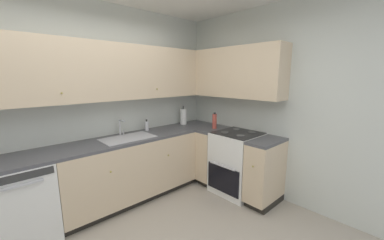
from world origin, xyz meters
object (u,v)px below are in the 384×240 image
(oven_range, at_px, (237,162))
(oil_bottle, at_px, (215,121))
(soap_bottle, at_px, (147,126))
(dishwasher, at_px, (21,203))
(paper_towel_roll, at_px, (183,117))

(oven_range, height_order, oil_bottle, oil_bottle)
(oven_range, relative_size, oil_bottle, 4.13)
(oven_range, distance_m, soap_bottle, 1.47)
(dishwasher, bearing_deg, oven_range, -19.09)
(dishwasher, bearing_deg, paper_towel_roll, 3.90)
(dishwasher, height_order, soap_bottle, soap_bottle)
(oil_bottle, bearing_deg, paper_towel_roll, 103.98)
(dishwasher, relative_size, soap_bottle, 5.02)
(soap_bottle, xyz_separation_m, oil_bottle, (0.87, -0.61, 0.04))
(oven_range, relative_size, soap_bottle, 6.09)
(oven_range, height_order, soap_bottle, soap_bottle)
(paper_towel_roll, distance_m, oil_bottle, 0.61)
(dishwasher, height_order, oil_bottle, oil_bottle)
(soap_bottle, bearing_deg, dishwasher, -173.70)
(dishwasher, bearing_deg, soap_bottle, 6.30)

